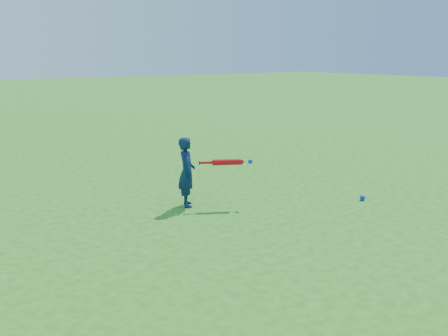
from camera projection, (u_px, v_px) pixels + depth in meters
name	position (u px, v px, depth m)	size (l,w,h in m)	color
ground	(229.00, 213.00, 6.44)	(80.00, 80.00, 0.00)	#23761C
child	(187.00, 172.00, 6.63)	(0.34, 0.22, 0.94)	#0F1E47
ground_ball_blue	(362.00, 198.00, 6.97)	(0.08, 0.08, 0.08)	#0D2DE3
bat_swing	(229.00, 162.00, 6.62)	(0.66, 0.38, 0.08)	red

